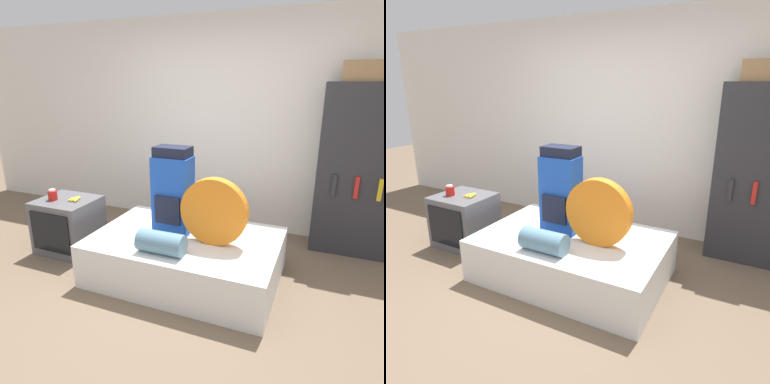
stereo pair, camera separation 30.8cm
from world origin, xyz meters
The scene contains 11 objects.
ground_plane centered at (0.00, 0.00, 0.00)m, with size 16.00×16.00×0.00m, color brown.
wall_back centered at (0.00, 1.96, 1.30)m, with size 8.00×0.05×2.60m.
bed centered at (0.06, 0.54, 0.21)m, with size 1.74×1.17×0.42m.
backpack centered at (-0.10, 0.61, 0.83)m, with size 0.36×0.26×0.84m.
tent_bag centered at (0.35, 0.50, 0.73)m, with size 0.61×0.10×0.61m.
sleeping_roll centered at (0.00, 0.15, 0.52)m, with size 0.41×0.20×0.20m.
television centered at (-1.37, 0.56, 0.30)m, with size 0.62×0.57×0.60m.
canister centered at (-1.49, 0.50, 0.65)m, with size 0.10×0.10×0.12m.
banana_bunch centered at (-1.26, 0.58, 0.61)m, with size 0.12×0.16×0.03m.
bookshelf centered at (1.53, 1.71, 0.91)m, with size 0.81×0.35×1.82m.
cardboard_box centered at (1.45, 1.72, 1.92)m, with size 0.37×0.26×0.20m.
Camera 2 is at (1.52, -2.06, 1.81)m, focal length 32.00 mm.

